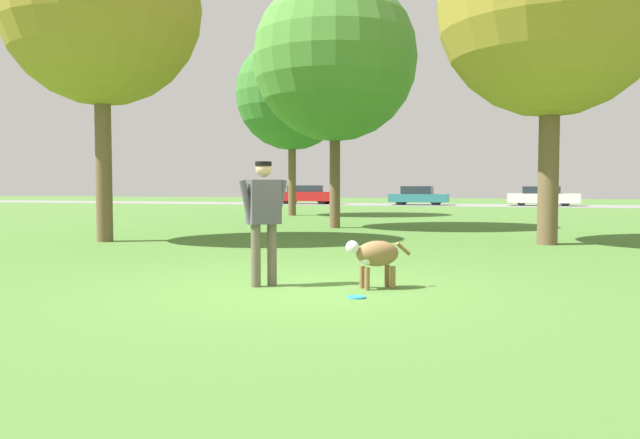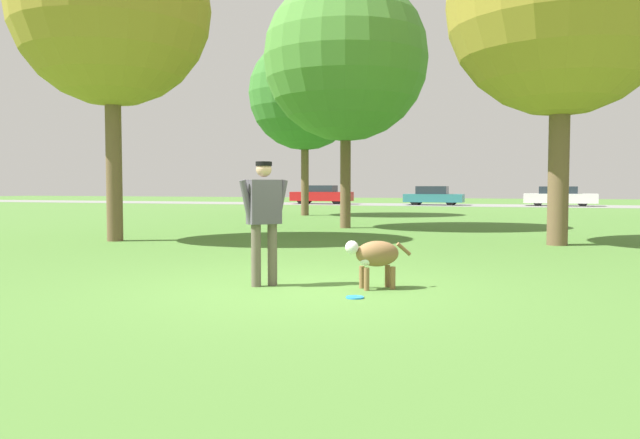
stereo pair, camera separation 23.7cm
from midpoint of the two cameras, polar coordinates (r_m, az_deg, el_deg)
The scene contains 12 objects.
ground_plane at distance 8.21m, azimuth -2.79°, elevation -6.33°, with size 120.00×120.00×0.00m, color #4C7A33.
far_road_strip at distance 43.80m, azimuth 12.62°, elevation 1.29°, with size 120.00×6.00×0.01m.
person at distance 8.34m, azimuth -5.98°, elevation 0.65°, with size 0.55×0.56×1.67m.
dog at distance 8.17m, azimuth 4.22°, elevation -3.27°, with size 0.82×0.61×0.64m.
frisbee at distance 7.54m, azimuth 2.48°, elevation -7.11°, with size 0.22×0.22×0.02m.
tree_mid_center at distance 20.21m, azimuth 1.04°, elevation 14.45°, with size 5.17×5.17×7.91m.
tree_far_left at distance 28.47m, azimuth -2.83°, elevation 11.39°, with size 5.04×5.04×7.98m.
tree_near_left at distance 16.46m, azimuth -19.83°, elevation 17.92°, with size 4.73×4.73×7.99m.
tree_near_right at distance 15.64m, azimuth 20.00°, elevation 18.09°, with size 5.11×5.11×8.01m.
parked_car_red at distance 45.63m, azimuth -1.38°, elevation 2.28°, with size 4.42×1.70×1.37m.
parked_car_teal at distance 43.80m, azimuth 8.83°, elevation 2.15°, with size 4.02×1.88×1.31m.
parked_car_white at distance 43.98m, azimuth 19.54°, elevation 2.01°, with size 4.59×1.83×1.30m.
Camera 1 is at (2.50, -7.70, 1.35)m, focal length 35.00 mm.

